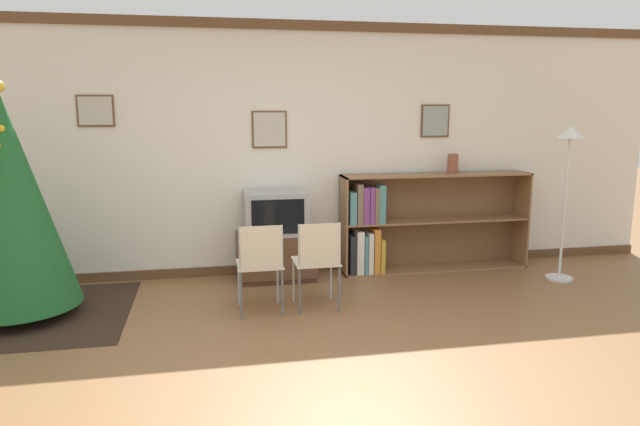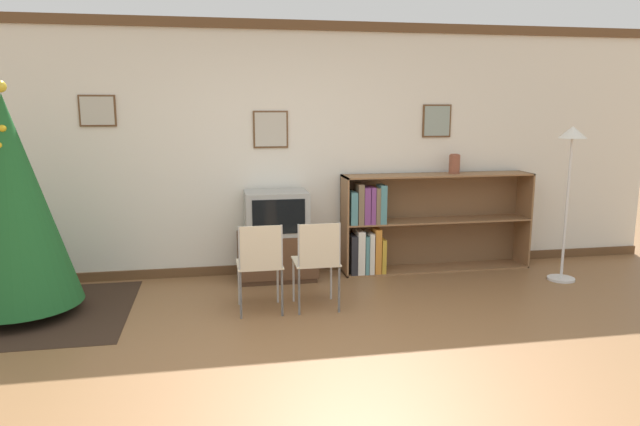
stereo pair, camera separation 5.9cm
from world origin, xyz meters
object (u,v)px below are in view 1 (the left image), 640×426
object	(u,v)px
tv_console	(276,256)
bookshelf	(402,225)
standing_lamp	(568,163)
television	(276,213)
folding_chair_left	(260,262)
vase	(453,163)
folding_chair_right	(318,260)
christmas_tree	(10,203)

from	to	relation	value
tv_console	bookshelf	distance (m)	1.44
standing_lamp	tv_console	bearing A→B (deg)	168.85
television	standing_lamp	size ratio (longest dim) A/B	0.40
folding_chair_left	vase	size ratio (longest dim) A/B	3.77
bookshelf	tv_console	bearing A→B (deg)	-177.11
tv_console	folding_chair_right	size ratio (longest dim) A/B	1.01
tv_console	bookshelf	xyz separation A→B (m)	(1.42, 0.07, 0.27)
christmas_tree	folding_chair_left	size ratio (longest dim) A/B	2.46
folding_chair_right	bookshelf	size ratio (longest dim) A/B	0.38
folding_chair_left	tv_console	bearing A→B (deg)	75.87
bookshelf	vase	bearing A→B (deg)	1.65
bookshelf	standing_lamp	size ratio (longest dim) A/B	1.32
christmas_tree	folding_chair_right	bearing A→B (deg)	-7.69
standing_lamp	bookshelf	bearing A→B (deg)	157.04
vase	standing_lamp	size ratio (longest dim) A/B	0.13
folding_chair_left	vase	xyz separation A→B (m)	(2.26, 1.10, 0.72)
christmas_tree	tv_console	bearing A→B (deg)	15.88
bookshelf	television	bearing A→B (deg)	-177.01
television	bookshelf	world-z (taller)	bookshelf
folding_chair_right	vase	xyz separation A→B (m)	(1.75, 1.10, 0.72)
television	folding_chair_left	size ratio (longest dim) A/B	0.80
tv_console	standing_lamp	size ratio (longest dim) A/B	0.51
tv_console	folding_chair_right	distance (m)	1.07
tv_console	folding_chair_left	bearing A→B (deg)	-104.13
tv_console	vase	world-z (taller)	vase
christmas_tree	folding_chair_left	xyz separation A→B (m)	(2.08, -0.35, -0.54)
vase	standing_lamp	xyz separation A→B (m)	(0.97, -0.67, 0.05)
christmas_tree	standing_lamp	xyz separation A→B (m)	(5.30, 0.08, 0.23)
christmas_tree	folding_chair_left	world-z (taller)	christmas_tree
tv_console	vase	size ratio (longest dim) A/B	3.80
christmas_tree	tv_console	xyz separation A→B (m)	(2.33, 0.66, -0.76)
tv_console	folding_chair_right	xyz separation A→B (m)	(0.26, -1.01, 0.22)
christmas_tree	television	distance (m)	2.44
folding_chair_right	vase	bearing A→B (deg)	32.26
television	bookshelf	bearing A→B (deg)	2.99
folding_chair_right	standing_lamp	size ratio (longest dim) A/B	0.51
tv_console	folding_chair_right	bearing A→B (deg)	-75.87
vase	christmas_tree	bearing A→B (deg)	-170.15
christmas_tree	standing_lamp	size ratio (longest dim) A/B	1.25
television	vase	world-z (taller)	vase
christmas_tree	vase	size ratio (longest dim) A/B	9.30
tv_console	standing_lamp	distance (m)	3.18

